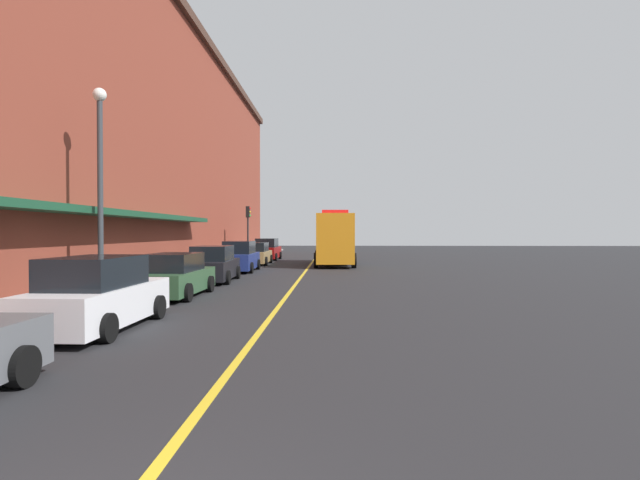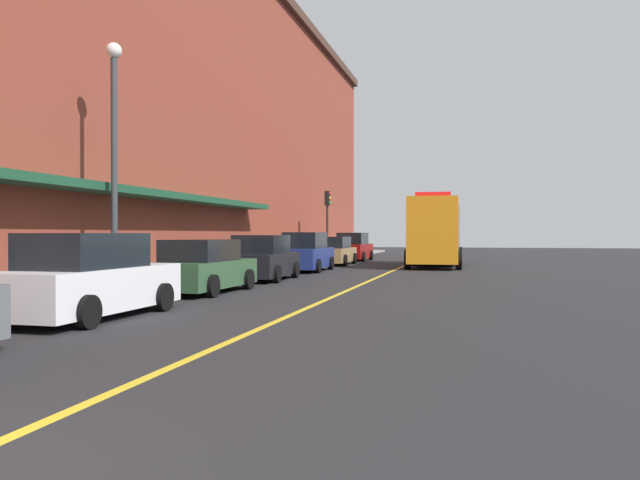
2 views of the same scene
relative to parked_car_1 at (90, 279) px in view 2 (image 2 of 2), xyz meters
The scene contains 16 objects.
ground_plane 17.08m from the parked_car_1, 76.74° to the left, with size 112.00×112.00×0.00m, color #232326.
sidewalk_left 16.78m from the parked_car_1, 97.84° to the left, with size 2.40×70.00×0.15m, color gray.
lane_center_stripe 17.08m from the parked_car_1, 76.74° to the left, with size 0.16×70.00×0.01m, color gold.
brick_building_left 19.21m from the parked_car_1, 118.71° to the left, with size 11.29×64.00×16.14m.
parked_car_1 is the anchor object (origin of this frame).
parked_car_2 5.96m from the parked_car_1, 91.24° to the left, with size 2.04×4.43×1.59m.
parked_car_3 11.33m from the parked_car_1, 90.39° to the left, with size 2.14×4.53×1.71m.
parked_car_4 17.33m from the parked_car_1, 90.00° to the left, with size 2.05×4.71×1.83m.
parked_car_5 23.63m from the parked_car_1, 90.30° to the left, with size 2.14×4.64×1.60m.
parked_car_6 29.44m from the parked_car_1, 90.11° to the left, with size 2.08×4.60×1.83m.
utility_truck 23.99m from the parked_car_1, 76.41° to the left, with size 2.92×8.68×3.80m.
parking_meter_0 1.48m from the parked_car_1, 168.90° to the left, with size 0.14×0.18×1.33m.
parking_meter_1 16.71m from the parked_car_1, 94.93° to the left, with size 0.14×0.18×1.33m.
parking_meter_3 1.63m from the parked_car_1, 152.65° to the left, with size 0.14×0.18×1.33m.
street_lamp_left 5.92m from the parked_car_1, 115.59° to the left, with size 0.44×0.44×6.94m.
traffic_light_near 27.79m from the parked_car_1, 92.85° to the left, with size 0.38×0.36×4.30m.
Camera 2 is at (3.92, -3.44, 1.76)m, focal length 36.14 mm.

